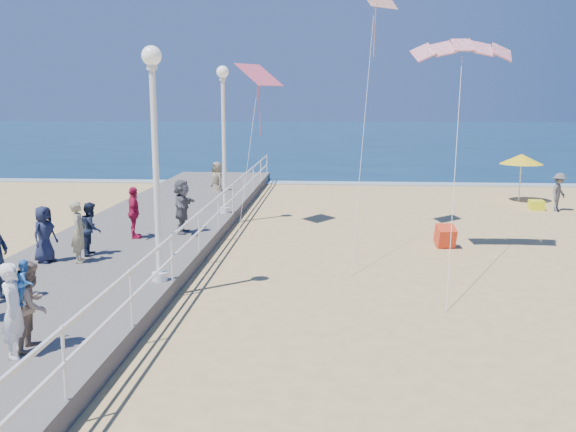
# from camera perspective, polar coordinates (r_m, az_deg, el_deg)

# --- Properties ---
(ground) EXTENTS (160.00, 160.00, 0.00)m
(ground) POSITION_cam_1_polar(r_m,az_deg,el_deg) (14.94, 9.12, -7.57)
(ground) COLOR tan
(ground) RESTS_ON ground
(ocean) EXTENTS (160.00, 90.00, 0.05)m
(ocean) POSITION_cam_1_polar(r_m,az_deg,el_deg) (79.30, 5.15, 7.12)
(ocean) COLOR #0B2B47
(ocean) RESTS_ON ground
(surf_line) EXTENTS (160.00, 1.20, 0.04)m
(surf_line) POSITION_cam_1_polar(r_m,az_deg,el_deg) (34.98, 6.30, 2.91)
(surf_line) COLOR silver
(surf_line) RESTS_ON ground
(boardwalk) EXTENTS (5.00, 44.00, 0.40)m
(boardwalk) POSITION_cam_1_polar(r_m,az_deg,el_deg) (16.06, -18.74, -5.98)
(boardwalk) COLOR slate
(boardwalk) RESTS_ON ground
(railing) EXTENTS (0.05, 42.00, 0.55)m
(railing) POSITION_cam_1_polar(r_m,az_deg,el_deg) (15.02, -10.32, -2.57)
(railing) COLOR white
(railing) RESTS_ON boardwalk
(lamp_post_mid) EXTENTS (0.44, 0.44, 5.32)m
(lamp_post_mid) POSITION_cam_1_polar(r_m,az_deg,el_deg) (14.75, -11.77, 6.63)
(lamp_post_mid) COLOR white
(lamp_post_mid) RESTS_ON boardwalk
(lamp_post_far) EXTENTS (0.44, 0.44, 5.32)m
(lamp_post_far) POSITION_cam_1_polar(r_m,az_deg,el_deg) (23.53, -5.75, 8.15)
(lamp_post_far) COLOR white
(lamp_post_far) RESTS_ON boardwalk
(woman_holding_toddler) EXTENTS (0.43, 0.61, 1.58)m
(woman_holding_toddler) POSITION_cam_1_polar(r_m,az_deg,el_deg) (11.45, -23.16, -7.70)
(woman_holding_toddler) COLOR white
(woman_holding_toddler) RESTS_ON boardwalk
(toddler_held) EXTENTS (0.31, 0.39, 0.75)m
(toddler_held) POSITION_cam_1_polar(r_m,az_deg,el_deg) (11.39, -22.30, -5.44)
(toddler_held) COLOR #387ED2
(toddler_held) RESTS_ON boardwalk
(spectator_1) EXTENTS (0.63, 0.78, 1.52)m
(spectator_1) POSITION_cam_1_polar(r_m,az_deg,el_deg) (11.70, -21.82, -7.37)
(spectator_1) COLOR gray
(spectator_1) RESTS_ON boardwalk
(spectator_3) EXTENTS (0.60, 0.98, 1.57)m
(spectator_3) POSITION_cam_1_polar(r_m,az_deg,el_deg) (19.86, -13.54, 0.29)
(spectator_3) COLOR #B51642
(spectator_3) RESTS_ON boardwalk
(spectator_4) EXTENTS (0.69, 0.84, 1.47)m
(spectator_4) POSITION_cam_1_polar(r_m,az_deg,el_deg) (17.65, -20.85, -1.52)
(spectator_4) COLOR #1B213C
(spectator_4) RESTS_ON boardwalk
(spectator_5) EXTENTS (0.51, 1.58, 1.70)m
(spectator_5) POSITION_cam_1_polar(r_m,az_deg,el_deg) (20.33, -9.41, 0.86)
(spectator_5) COLOR #5C5B60
(spectator_5) RESTS_ON boardwalk
(spectator_6) EXTENTS (0.51, 0.66, 1.60)m
(spectator_6) POSITION_cam_1_polar(r_m,az_deg,el_deg) (17.34, -18.11, -1.34)
(spectator_6) COLOR tan
(spectator_6) RESTS_ON boardwalk
(spectator_7) EXTENTS (0.68, 0.80, 1.44)m
(spectator_7) POSITION_cam_1_polar(r_m,az_deg,el_deg) (18.09, -17.09, -1.07)
(spectator_7) COLOR #192138
(spectator_7) RESTS_ON boardwalk
(beach_walker_a) EXTENTS (1.09, 1.16, 1.58)m
(beach_walker_a) POSITION_cam_1_polar(r_m,az_deg,el_deg) (28.53, 22.95, 1.97)
(beach_walker_a) COLOR #57565B
(beach_walker_a) RESTS_ON ground
(beach_walker_c) EXTENTS (0.94, 1.01, 1.73)m
(beach_walker_c) POSITION_cam_1_polar(r_m,az_deg,el_deg) (29.50, -6.31, 3.14)
(beach_walker_c) COLOR #7D7056
(beach_walker_c) RESTS_ON ground
(box_kite) EXTENTS (0.64, 0.78, 0.74)m
(box_kite) POSITION_cam_1_polar(r_m,az_deg,el_deg) (20.50, 13.80, -1.93)
(box_kite) COLOR red
(box_kite) RESTS_ON ground
(beach_umbrella) EXTENTS (1.90, 1.90, 2.14)m
(beach_umbrella) POSITION_cam_1_polar(r_m,az_deg,el_deg) (30.39, 20.04, 4.77)
(beach_umbrella) COLOR white
(beach_umbrella) RESTS_ON ground
(beach_chair_left) EXTENTS (0.55, 0.55, 0.40)m
(beach_chair_left) POSITION_cam_1_polar(r_m,az_deg,el_deg) (28.58, 21.21, 0.91)
(beach_chair_left) COLOR #EBF219
(beach_chair_left) RESTS_ON ground
(kite_parafoil) EXTENTS (2.83, 0.94, 0.65)m
(kite_parafoil) POSITION_cam_1_polar(r_m,az_deg,el_deg) (19.26, 15.26, 14.45)
(kite_parafoil) COLOR red
(kite_diamond_pink) EXTENTS (1.68, 1.74, 0.78)m
(kite_diamond_pink) POSITION_cam_1_polar(r_m,az_deg,el_deg) (22.87, -2.59, 12.43)
(kite_diamond_pink) COLOR #D64F65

